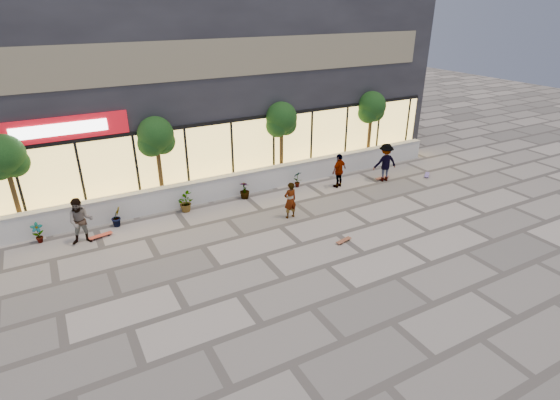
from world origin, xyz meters
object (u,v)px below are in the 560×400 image
tree_east (372,109)px  skateboard_right_near (382,178)px  skater_left (81,221)px  skater_right_near (339,171)px  skateboard_center (344,240)px  tree_mideast (281,121)px  skater_right_far (385,162)px  tree_west (5,159)px  tree_midwest (156,139)px  skateboard_left (101,236)px  skater_center (290,200)px  skateboard_right_far (427,175)px

tree_east → skateboard_right_near: bearing=-112.2°
skater_left → skater_right_near: bearing=10.4°
skater_left → skateboard_center: size_ratio=2.45×
tree_mideast → skater_right_far: (4.43, -2.61, -2.03)m
tree_west → tree_midwest: 5.50m
skater_right_near → skateboard_left: size_ratio=1.87×
skater_right_far → skateboard_left: bearing=7.6°
skater_center → skater_right_near: (3.70, 1.73, 0.06)m
skater_right_near → skateboard_right_far: (4.85, -1.05, -0.76)m
tree_midwest → skater_right_near: size_ratio=2.34×
skater_center → skateboard_right_near: skater_center is taller
tree_midwest → tree_east: bearing=0.0°
tree_midwest → tree_mideast: (6.00, 0.00, 0.00)m
skater_right_far → skateboard_right_far: size_ratio=2.70×
tree_west → skater_left: bearing=-46.3°
tree_east → skateboard_left: bearing=-172.3°
skater_left → skateboard_right_near: 14.05m
skater_center → tree_east: bearing=-154.1°
skateboard_right_near → skater_right_far: bearing=-118.3°
tree_mideast → skater_right_near: tree_mideast is taller
skateboard_center → skater_center: bearing=92.6°
skateboard_center → tree_east: bearing=33.2°
tree_west → skateboard_right_far: (18.29, -3.24, -2.91)m
tree_mideast → skateboard_right_far: size_ratio=5.52×
tree_midwest → skateboard_left: (-2.95, -1.94, -2.90)m
skateboard_center → tree_west: bearing=135.0°
tree_mideast → tree_west: bearing=180.0°
tree_west → skateboard_left: tree_west is taller
skater_left → skateboard_right_far: size_ratio=2.53×
skater_left → skateboard_center: 9.71m
skater_left → skateboard_right_far: (16.31, -1.17, -0.82)m
skater_center → skateboard_left: 7.49m
skateboard_left → skateboard_center: bearing=-41.6°
skater_right_near → skateboard_right_near: skater_right_near is taller
tree_east → skater_center: 8.54m
skater_center → skater_right_far: size_ratio=0.82×
tree_midwest → skater_center: size_ratio=2.50×
tree_east → skater_left: (-15.02, -2.07, -2.09)m
skateboard_center → skateboard_right_far: 8.53m
tree_mideast → skater_right_near: 3.64m
tree_mideast → skater_center: 4.83m
skater_right_near → skater_right_far: (2.48, -0.42, 0.12)m
tree_midwest → skateboard_right_far: size_ratio=5.52×
skater_center → skateboard_right_near: size_ratio=1.89×
tree_mideast → skater_center: (-1.75, -3.93, -2.20)m
skater_center → skater_left: skater_left is taller
skater_right_far → skateboard_left: skater_right_far is taller
skateboard_right_near → skateboard_right_far: 2.43m
skater_center → skater_right_far: (6.18, 1.32, 0.18)m
tree_midwest → skater_right_far: (10.43, -2.61, -2.03)m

